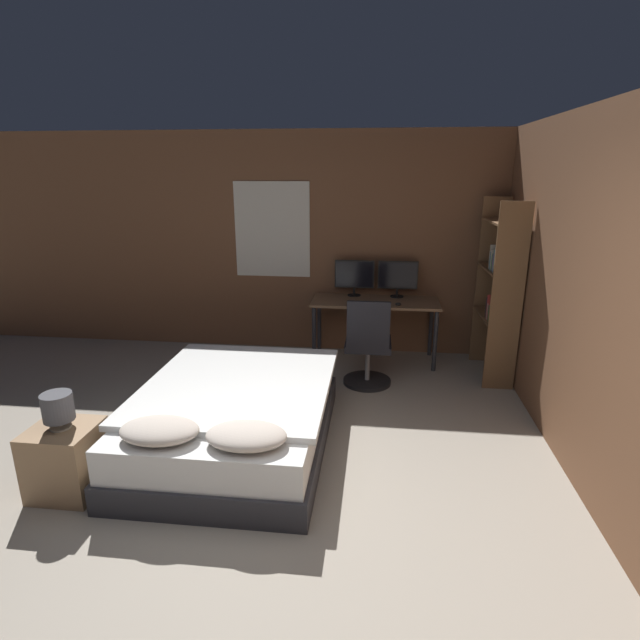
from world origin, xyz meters
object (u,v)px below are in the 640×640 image
object	(u,v)px
nightstand	(66,460)
monitor_right	(398,277)
monitor_left	(354,276)
bedside_lamp	(58,408)
desk	(375,308)
bed	(236,417)
keyboard	(375,304)
computer_mouse	(398,304)
office_chair	(368,350)
bookshelf	(500,284)

from	to	relation	value
nightstand	monitor_right	distance (m)	3.98
monitor_right	nightstand	bearing A→B (deg)	-128.05
monitor_left	monitor_right	world-z (taller)	same
bedside_lamp	desk	xyz separation A→B (m)	(2.15, 2.87, -0.00)
bed	nightstand	world-z (taller)	bed
desk	monitor_right	distance (m)	0.48
bed	nightstand	size ratio (longest dim) A/B	4.02
nightstand	monitor_left	world-z (taller)	monitor_left
monitor_left	bed	bearing A→B (deg)	-110.16
monitor_left	keyboard	world-z (taller)	monitor_left
nightstand	bedside_lamp	size ratio (longest dim) A/B	1.96
nightstand	computer_mouse	world-z (taller)	computer_mouse
bed	office_chair	size ratio (longest dim) A/B	2.09
keyboard	nightstand	bearing A→B (deg)	-128.83
bedside_lamp	monitor_left	xyz separation A→B (m)	(1.89, 3.08, 0.34)
keyboard	bookshelf	world-z (taller)	bookshelf
nightstand	keyboard	world-z (taller)	keyboard
bed	bedside_lamp	distance (m)	1.33
keyboard	bookshelf	distance (m)	1.37
desk	office_chair	world-z (taller)	office_chair
bookshelf	monitor_left	bearing A→B (deg)	160.50
nightstand	computer_mouse	xyz separation A→B (m)	(2.41, 2.67, 0.52)
bed	computer_mouse	distance (m)	2.42
nightstand	desk	xyz separation A→B (m)	(2.15, 2.87, 0.41)
bed	nightstand	bearing A→B (deg)	-144.14
bed	monitor_left	world-z (taller)	monitor_left
bed	bookshelf	xyz separation A→B (m)	(2.45, 1.77, 0.80)
keyboard	computer_mouse	bearing A→B (deg)	0.00
bedside_lamp	bed	bearing A→B (deg)	35.86
bedside_lamp	nightstand	bearing A→B (deg)	0.00
desk	bed	bearing A→B (deg)	-117.72
bed	bedside_lamp	size ratio (longest dim) A/B	7.87
bed	office_chair	distance (m)	1.74
monitor_right	office_chair	world-z (taller)	monitor_right
nightstand	desk	size ratio (longest dim) A/B	0.34
bedside_lamp	office_chair	xyz separation A→B (m)	(2.09, 2.12, -0.26)
computer_mouse	office_chair	size ratio (longest dim) A/B	0.07
monitor_right	computer_mouse	xyz separation A→B (m)	(0.00, -0.41, -0.23)
nightstand	monitor_right	size ratio (longest dim) A/B	1.07
bedside_lamp	keyboard	distance (m)	3.43
desk	office_chair	distance (m)	0.80
desk	monitor_right	xyz separation A→B (m)	(0.26, 0.21, 0.34)
desk	keyboard	world-z (taller)	keyboard
nightstand	bedside_lamp	bearing A→B (deg)	180.00
nightstand	bookshelf	world-z (taller)	bookshelf
nightstand	monitor_right	world-z (taller)	monitor_right
monitor_left	keyboard	distance (m)	0.54
keyboard	office_chair	world-z (taller)	office_chair
bed	monitor_left	size ratio (longest dim) A/B	4.29
office_chair	keyboard	bearing A→B (deg)	84.05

